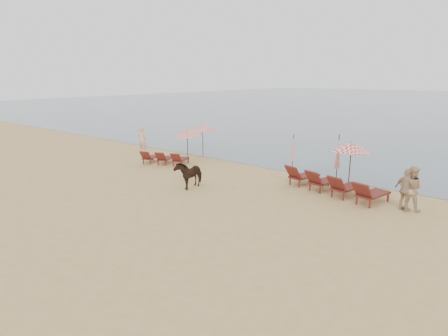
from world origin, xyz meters
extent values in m
plane|color=tan|center=(0.00, 0.00, 0.00)|extent=(120.00, 120.00, 0.00)
cube|color=#5D1618|center=(-7.27, 6.78, 0.32)|extent=(1.01, 1.41, 0.07)
cube|color=#5D1618|center=(-7.02, 6.14, 0.58)|extent=(0.71, 0.60, 0.56)
cube|color=#5D1618|center=(-6.33, 7.14, 0.32)|extent=(1.01, 1.41, 0.07)
cube|color=#5D1618|center=(-6.08, 6.50, 0.58)|extent=(0.71, 0.60, 0.56)
cube|color=#5D1618|center=(-5.39, 7.50, 0.32)|extent=(1.01, 1.41, 0.07)
cube|color=#5D1618|center=(-5.14, 6.86, 0.58)|extent=(0.71, 0.60, 0.56)
cube|color=#5D1618|center=(2.36, 8.46, 0.40)|extent=(1.08, 1.71, 0.09)
cube|color=#5D1618|center=(2.16, 7.64, 0.71)|extent=(0.83, 0.67, 0.69)
cube|color=#5D1618|center=(3.57, 8.18, 0.40)|extent=(1.08, 1.71, 0.09)
cube|color=#5D1618|center=(3.37, 7.35, 0.71)|extent=(0.83, 0.67, 0.69)
cube|color=#5D1618|center=(4.78, 7.89, 0.40)|extent=(1.08, 1.71, 0.09)
cube|color=#5D1618|center=(4.58, 7.07, 0.71)|extent=(0.83, 0.67, 0.69)
cube|color=#5D1618|center=(5.99, 7.61, 0.40)|extent=(1.08, 1.71, 0.09)
cube|color=#5D1618|center=(5.79, 6.78, 0.71)|extent=(0.83, 0.67, 0.69)
cylinder|color=black|center=(-6.17, 10.36, 0.99)|extent=(0.04, 0.04, 1.98)
cone|color=red|center=(-6.17, 10.36, 1.93)|extent=(1.89, 1.89, 0.40)
sphere|color=black|center=(-6.17, 10.36, 2.11)|extent=(0.07, 0.07, 0.07)
cylinder|color=black|center=(-5.65, 8.36, 0.96)|extent=(0.04, 0.04, 1.92)
cone|color=red|center=(-5.65, 8.36, 1.88)|extent=(1.70, 1.73, 0.58)
sphere|color=black|center=(-5.65, 8.36, 2.06)|extent=(0.07, 0.07, 0.07)
cylinder|color=black|center=(4.36, 9.12, 1.03)|extent=(0.05, 0.05, 2.07)
cone|color=red|center=(4.36, 9.12, 2.02)|extent=(1.84, 1.84, 0.41)
sphere|color=black|center=(4.36, 9.12, 2.20)|extent=(0.07, 0.07, 0.07)
cylinder|color=black|center=(0.49, 10.64, 1.03)|extent=(0.04, 0.04, 2.06)
cone|color=red|center=(0.49, 10.64, 1.28)|extent=(0.25, 0.25, 1.54)
cylinder|color=black|center=(3.29, 10.25, 1.18)|extent=(0.05, 0.05, 2.36)
cone|color=red|center=(3.29, 10.25, 1.47)|extent=(0.29, 0.29, 1.77)
imported|color=black|center=(-1.68, 4.41, 0.66)|extent=(0.93, 1.66, 1.33)
imported|color=#D9A087|center=(-10.30, 8.56, 0.92)|extent=(0.76, 0.60, 1.83)
imported|color=tan|center=(7.41, 7.64, 0.91)|extent=(0.93, 0.75, 1.81)
imported|color=tan|center=(7.28, 7.47, 0.86)|extent=(1.10, 0.82, 1.73)
camera|label=1|loc=(10.57, -8.05, 5.23)|focal=30.00mm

